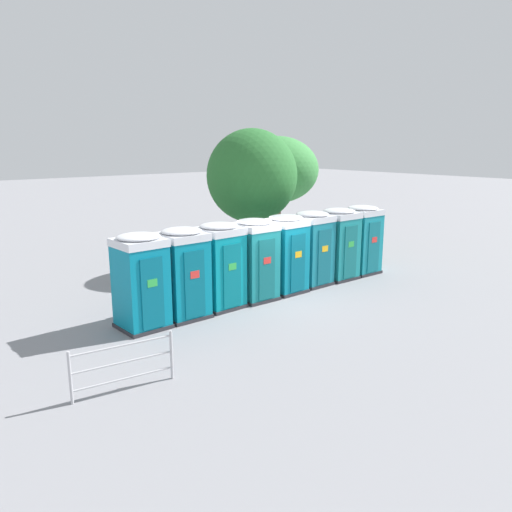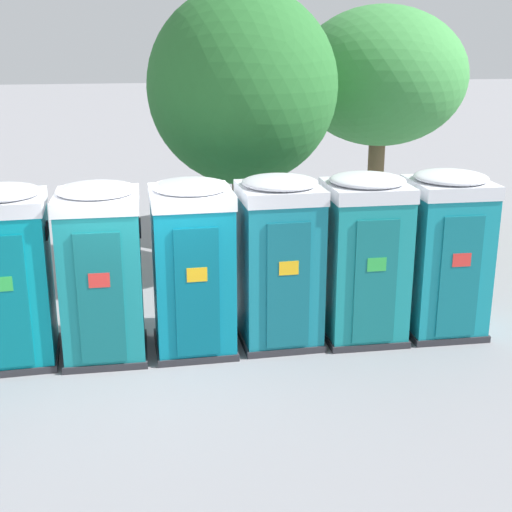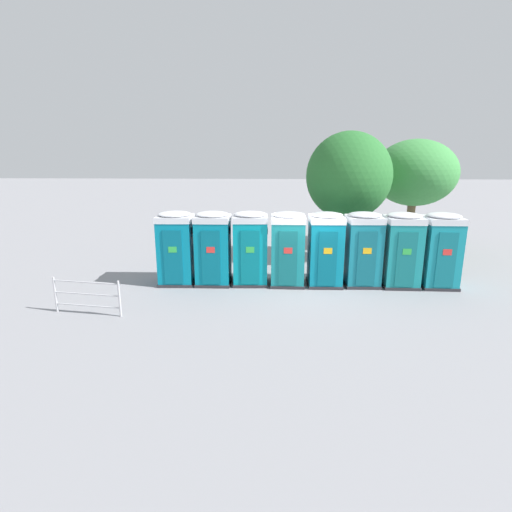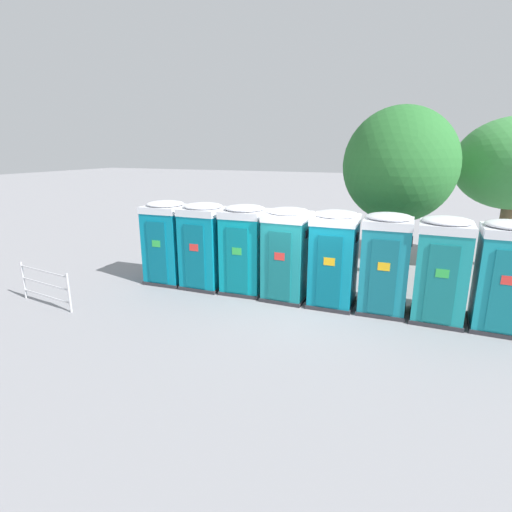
{
  "view_description": "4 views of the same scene",
  "coord_description": "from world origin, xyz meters",
  "px_view_note": "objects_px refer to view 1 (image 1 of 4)",
  "views": [
    {
      "loc": [
        -10.14,
        -11.38,
        4.79
      ],
      "look_at": [
        -0.57,
        0.22,
        1.37
      ],
      "focal_mm": 35.0,
      "sensor_mm": 36.0,
      "label": 1
    },
    {
      "loc": [
        -0.14,
        -9.56,
        4.49
      ],
      "look_at": [
        1.58,
        0.22,
        1.37
      ],
      "focal_mm": 50.0,
      "sensor_mm": 36.0,
      "label": 2
    },
    {
      "loc": [
        -1.17,
        -13.17,
        4.44
      ],
      "look_at": [
        -1.73,
        0.22,
        1.0
      ],
      "focal_mm": 28.0,
      "sensor_mm": 36.0,
      "label": 3
    },
    {
      "loc": [
        2.58,
        -9.88,
        4.06
      ],
      "look_at": [
        -1.57,
        0.22,
        1.11
      ],
      "focal_mm": 28.0,
      "sensor_mm": 36.0,
      "label": 4
    }
  ],
  "objects_px": {
    "portapotty_2": "(220,265)",
    "portapotty_6": "(338,243)",
    "portapotty_5": "(312,248)",
    "event_barrier": "(123,364)",
    "portapotty_1": "(183,273)",
    "portapotty_4": "(285,253)",
    "street_tree_1": "(277,170)",
    "portapotty_7": "(362,239)",
    "portapotty_0": "(141,281)",
    "portapotty_3": "(255,259)",
    "street_tree_0": "(252,176)"
  },
  "relations": [
    {
      "from": "portapotty_2",
      "to": "portapotty_3",
      "type": "xyz_separation_m",
      "value": [
        1.29,
        -0.06,
        0.0
      ]
    },
    {
      "from": "street_tree_1",
      "to": "portapotty_6",
      "type": "bearing_deg",
      "value": -110.63
    },
    {
      "from": "portapotty_5",
      "to": "street_tree_0",
      "type": "height_order",
      "value": "street_tree_0"
    },
    {
      "from": "portapotty_4",
      "to": "event_barrier",
      "type": "xyz_separation_m",
      "value": [
        -7.04,
        -2.95,
        -0.72
      ]
    },
    {
      "from": "portapotty_2",
      "to": "event_barrier",
      "type": "xyz_separation_m",
      "value": [
        -4.46,
        -3.01,
        -0.72
      ]
    },
    {
      "from": "portapotty_6",
      "to": "portapotty_2",
      "type": "bearing_deg",
      "value": 179.4
    },
    {
      "from": "portapotty_2",
      "to": "portapotty_5",
      "type": "relative_size",
      "value": 1.0
    },
    {
      "from": "portapotty_1",
      "to": "street_tree_1",
      "type": "bearing_deg",
      "value": 33.64
    },
    {
      "from": "portapotty_2",
      "to": "portapotty_4",
      "type": "xyz_separation_m",
      "value": [
        2.57,
        -0.06,
        0.0
      ]
    },
    {
      "from": "portapotty_5",
      "to": "portapotty_6",
      "type": "xyz_separation_m",
      "value": [
        1.29,
        -0.06,
        -0.0
      ]
    },
    {
      "from": "portapotty_5",
      "to": "portapotty_1",
      "type": "bearing_deg",
      "value": -179.17
    },
    {
      "from": "portapotty_1",
      "to": "portapotty_5",
      "type": "xyz_separation_m",
      "value": [
        5.15,
        0.07,
        0.0
      ]
    },
    {
      "from": "portapotty_2",
      "to": "street_tree_0",
      "type": "relative_size",
      "value": 0.48
    },
    {
      "from": "portapotty_2",
      "to": "portapotty_6",
      "type": "bearing_deg",
      "value": -0.6
    },
    {
      "from": "portapotty_0",
      "to": "portapotty_7",
      "type": "relative_size",
      "value": 1.0
    },
    {
      "from": "portapotty_5",
      "to": "portapotty_0",
      "type": "bearing_deg",
      "value": -179.18
    },
    {
      "from": "portapotty_2",
      "to": "portapotty_7",
      "type": "height_order",
      "value": "same"
    },
    {
      "from": "portapotty_4",
      "to": "street_tree_0",
      "type": "relative_size",
      "value": 0.48
    },
    {
      "from": "street_tree_0",
      "to": "street_tree_1",
      "type": "xyz_separation_m",
      "value": [
        3.47,
        2.43,
        0.02
      ]
    },
    {
      "from": "portapotty_5",
      "to": "event_barrier",
      "type": "bearing_deg",
      "value": -160.11
    },
    {
      "from": "street_tree_1",
      "to": "portapotty_1",
      "type": "bearing_deg",
      "value": -146.36
    },
    {
      "from": "portapotty_0",
      "to": "portapotty_3",
      "type": "height_order",
      "value": "same"
    },
    {
      "from": "portapotty_0",
      "to": "portapotty_3",
      "type": "bearing_deg",
      "value": 0.36
    },
    {
      "from": "street_tree_0",
      "to": "street_tree_1",
      "type": "distance_m",
      "value": 4.23
    },
    {
      "from": "portapotty_5",
      "to": "portapotty_7",
      "type": "xyz_separation_m",
      "value": [
        2.57,
        -0.07,
        0.0
      ]
    },
    {
      "from": "portapotty_3",
      "to": "event_barrier",
      "type": "bearing_deg",
      "value": -152.9
    },
    {
      "from": "portapotty_5",
      "to": "street_tree_1",
      "type": "xyz_separation_m",
      "value": [
        3.43,
        5.63,
        2.28
      ]
    },
    {
      "from": "portapotty_0",
      "to": "event_barrier",
      "type": "bearing_deg",
      "value": -122.93
    },
    {
      "from": "portapotty_0",
      "to": "portapotty_2",
      "type": "relative_size",
      "value": 1.0
    },
    {
      "from": "portapotty_1",
      "to": "portapotty_4",
      "type": "bearing_deg",
      "value": 0.18
    },
    {
      "from": "portapotty_4",
      "to": "portapotty_5",
      "type": "distance_m",
      "value": 1.29
    },
    {
      "from": "portapotty_3",
      "to": "portapotty_5",
      "type": "bearing_deg",
      "value": 1.5
    },
    {
      "from": "portapotty_0",
      "to": "portapotty_4",
      "type": "height_order",
      "value": "same"
    },
    {
      "from": "portapotty_4",
      "to": "portapotty_7",
      "type": "xyz_separation_m",
      "value": [
        3.86,
        -0.0,
        -0.0
      ]
    },
    {
      "from": "street_tree_0",
      "to": "portapotty_3",
      "type": "bearing_deg",
      "value": -127.82
    },
    {
      "from": "portapotty_4",
      "to": "portapotty_5",
      "type": "relative_size",
      "value": 1.0
    },
    {
      "from": "portapotty_3",
      "to": "portapotty_5",
      "type": "xyz_separation_m",
      "value": [
        2.57,
        0.07,
        -0.0
      ]
    },
    {
      "from": "event_barrier",
      "to": "portapotty_2",
      "type": "bearing_deg",
      "value": 33.96
    },
    {
      "from": "street_tree_0",
      "to": "portapotty_2",
      "type": "bearing_deg",
      "value": -140.02
    },
    {
      "from": "portapotty_6",
      "to": "street_tree_1",
      "type": "relative_size",
      "value": 0.5
    },
    {
      "from": "portapotty_7",
      "to": "street_tree_0",
      "type": "xyz_separation_m",
      "value": [
        -2.61,
        3.27,
        2.26
      ]
    },
    {
      "from": "portapotty_4",
      "to": "street_tree_1",
      "type": "distance_m",
      "value": 7.74
    },
    {
      "from": "portapotty_2",
      "to": "portapotty_5",
      "type": "bearing_deg",
      "value": 0.07
    },
    {
      "from": "event_barrier",
      "to": "portapotty_0",
      "type": "bearing_deg",
      "value": 57.07
    },
    {
      "from": "portapotty_7",
      "to": "event_barrier",
      "type": "xyz_separation_m",
      "value": [
        -10.9,
        -2.94,
        -0.72
      ]
    },
    {
      "from": "portapotty_5",
      "to": "street_tree_0",
      "type": "xyz_separation_m",
      "value": [
        -0.04,
        3.2,
        2.26
      ]
    },
    {
      "from": "portapotty_5",
      "to": "street_tree_1",
      "type": "height_order",
      "value": "street_tree_1"
    },
    {
      "from": "portapotty_2",
      "to": "street_tree_0",
      "type": "distance_m",
      "value": 5.48
    },
    {
      "from": "portapotty_0",
      "to": "street_tree_0",
      "type": "xyz_separation_m",
      "value": [
        6.4,
        3.29,
        2.26
      ]
    },
    {
      "from": "portapotty_0",
      "to": "portapotty_6",
      "type": "relative_size",
      "value": 1.0
    }
  ]
}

